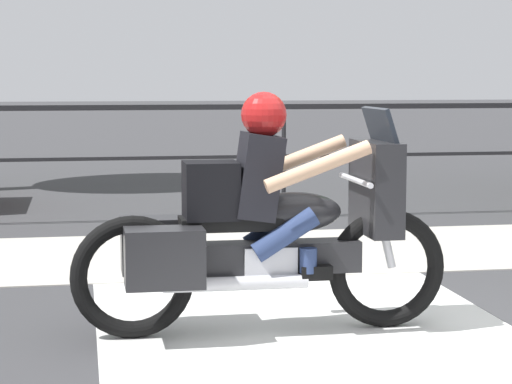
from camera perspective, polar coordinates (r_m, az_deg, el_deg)
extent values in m
plane|color=#38383A|center=(6.35, 11.71, -8.55)|extent=(120.00, 120.00, 0.00)
cube|color=#B7B2A8|center=(9.52, 4.15, -3.32)|extent=(44.00, 2.40, 0.01)
cube|color=silver|center=(5.91, 4.49, -9.56)|extent=(2.71, 6.00, 0.01)
cube|color=black|center=(11.45, 1.60, 4.90)|extent=(36.00, 0.04, 0.06)
cube|color=black|center=(11.49, 1.60, 2.06)|extent=(36.00, 0.03, 0.04)
cylinder|color=black|center=(11.49, 1.59, 1.73)|extent=(0.05, 0.05, 1.33)
torus|color=black|center=(6.63, 7.48, -4.35)|extent=(0.79, 0.11, 0.79)
torus|color=black|center=(6.34, -7.05, -4.85)|extent=(0.79, 0.11, 0.79)
cube|color=#232326|center=(6.41, 0.38, -3.76)|extent=(1.26, 0.22, 0.20)
cube|color=silver|center=(6.43, 0.67, -4.19)|extent=(0.34, 0.26, 0.26)
ellipsoid|color=#232326|center=(6.40, 2.14, -1.16)|extent=(0.63, 0.30, 0.26)
cube|color=black|center=(6.35, -1.10, -1.77)|extent=(0.73, 0.28, 0.08)
cube|color=#232326|center=(6.52, 6.88, 0.27)|extent=(0.20, 0.62, 0.60)
cube|color=#1E232B|center=(6.50, 7.10, 3.79)|extent=(0.10, 0.53, 0.24)
cylinder|color=silver|center=(6.48, 5.70, 0.69)|extent=(0.04, 0.70, 0.04)
cylinder|color=silver|center=(6.25, -1.16, -5.25)|extent=(0.91, 0.09, 0.09)
cube|color=#232326|center=(6.08, -5.26, -3.76)|extent=(0.48, 0.28, 0.36)
cube|color=#232326|center=(6.55, -5.61, -3.01)|extent=(0.48, 0.28, 0.36)
cylinder|color=silver|center=(6.57, 7.26, -2.06)|extent=(0.18, 0.06, 0.54)
cube|color=black|center=(6.33, 0.09, 0.91)|extent=(0.31, 0.36, 0.56)
sphere|color=tan|center=(6.31, 0.45, 4.26)|extent=(0.23, 0.23, 0.23)
sphere|color=#B21919|center=(6.31, 0.45, 4.44)|extent=(0.29, 0.29, 0.29)
cylinder|color=navy|center=(6.26, 1.68, -2.45)|extent=(0.44, 0.13, 0.34)
cylinder|color=navy|center=(6.32, 3.01, -3.92)|extent=(0.11, 0.11, 0.16)
cube|color=black|center=(6.35, 3.45, -4.61)|extent=(0.20, 0.10, 0.09)
cylinder|color=navy|center=(6.55, 1.15, -2.04)|extent=(0.44, 0.13, 0.34)
cylinder|color=navy|center=(6.61, 2.43, -3.46)|extent=(0.11, 0.11, 0.16)
cube|color=black|center=(6.63, 2.85, -4.12)|extent=(0.20, 0.10, 0.09)
cylinder|color=tan|center=(6.10, 3.56, 1.45)|extent=(0.67, 0.09, 0.32)
cylinder|color=tan|center=(6.68, 2.36, 1.91)|extent=(0.67, 0.09, 0.32)
cube|color=black|center=(6.30, -2.60, 0.10)|extent=(0.34, 0.32, 0.36)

